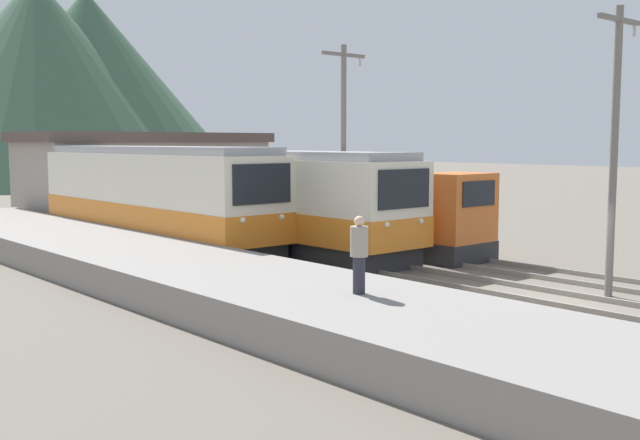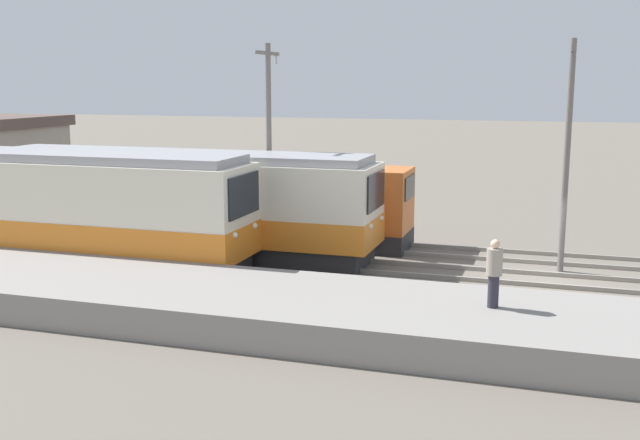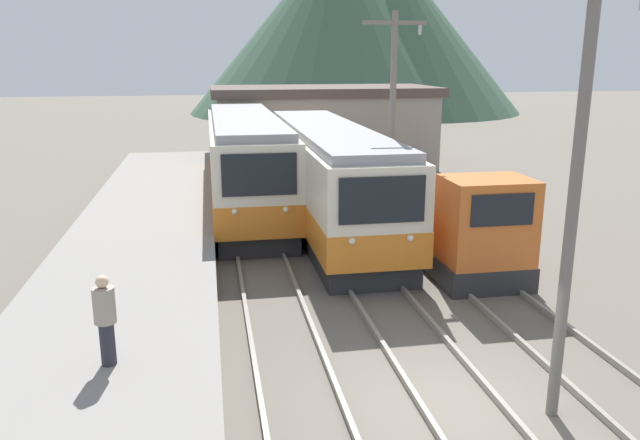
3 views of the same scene
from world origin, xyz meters
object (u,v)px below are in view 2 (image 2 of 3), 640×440
object	(u,v)px
shunting_locomotive	(343,215)
catenary_mast_mid	(269,140)
commuter_train_center	(179,207)
catenary_mast_near	(567,148)
commuter_train_left	(54,213)
person_on_platform	(494,271)

from	to	relation	value
shunting_locomotive	catenary_mast_mid	distance (m)	4.00
shunting_locomotive	catenary_mast_mid	size ratio (longest dim) A/B	0.76
commuter_train_center	catenary_mast_near	bearing A→B (deg)	-83.44
commuter_train_left	catenary_mast_near	xyz separation A→B (m)	(4.31, -16.30, 2.27)
commuter_train_center	commuter_train_left	bearing A→B (deg)	131.15
commuter_train_center	person_on_platform	world-z (taller)	commuter_train_center
commuter_train_center	shunting_locomotive	bearing A→B (deg)	-60.25
commuter_train_left	catenary_mast_mid	distance (m)	7.79
commuter_train_left	person_on_platform	xyz separation A→B (m)	(-3.33, -14.74, -0.03)
commuter_train_left	shunting_locomotive	world-z (taller)	commuter_train_left
commuter_train_left	catenary_mast_mid	bearing A→B (deg)	-54.71
shunting_locomotive	person_on_platform	bearing A→B (deg)	-145.42
commuter_train_left	catenary_mast_mid	xyz separation A→B (m)	(4.31, -6.09, 2.27)
commuter_train_center	shunting_locomotive	xyz separation A→B (m)	(3.00, -5.25, -0.52)
catenary_mast_near	person_on_platform	world-z (taller)	catenary_mast_near
shunting_locomotive	person_on_platform	distance (m)	11.10
person_on_platform	commuter_train_center	bearing A→B (deg)	62.03
commuter_train_left	shunting_locomotive	xyz separation A→B (m)	(5.80, -8.45, -0.58)
commuter_train_center	catenary_mast_mid	size ratio (longest dim) A/B	1.95
commuter_train_left	person_on_platform	world-z (taller)	commuter_train_left
commuter_train_center	catenary_mast_mid	bearing A→B (deg)	-62.39
commuter_train_center	shunting_locomotive	distance (m)	6.07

